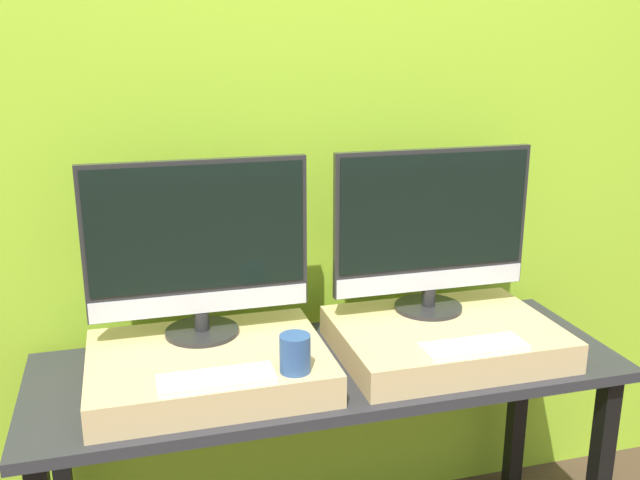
% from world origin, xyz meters
% --- Properties ---
extents(wall_back, '(8.00, 0.04, 2.60)m').
position_xyz_m(wall_back, '(0.00, 0.64, 1.30)').
color(wall_back, '#9ED12D').
rests_on(wall_back, ground_plane).
extents(workbench, '(1.61, 0.57, 0.71)m').
position_xyz_m(workbench, '(0.00, 0.28, 0.62)').
color(workbench, '#2D2D33').
rests_on(workbench, ground_plane).
extents(wooden_riser_left, '(0.61, 0.46, 0.09)m').
position_xyz_m(wooden_riser_left, '(-0.33, 0.26, 0.75)').
color(wooden_riser_left, '#D6B77F').
rests_on(wooden_riser_left, workbench).
extents(monitor_left, '(0.59, 0.20, 0.48)m').
position_xyz_m(monitor_left, '(-0.33, 0.38, 1.04)').
color(monitor_left, '#282828').
rests_on(monitor_left, wooden_riser_left).
extents(keyboard_left, '(0.28, 0.10, 0.01)m').
position_xyz_m(keyboard_left, '(-0.33, 0.09, 0.80)').
color(keyboard_left, silver).
rests_on(keyboard_left, wooden_riser_left).
extents(mug, '(0.08, 0.08, 0.09)m').
position_xyz_m(mug, '(-0.14, 0.09, 0.84)').
color(mug, '#335693').
rests_on(mug, wooden_riser_left).
extents(wooden_riser_right, '(0.61, 0.46, 0.09)m').
position_xyz_m(wooden_riser_right, '(0.33, 0.26, 0.75)').
color(wooden_riser_right, '#D6B77F').
rests_on(wooden_riser_right, workbench).
extents(monitor_right, '(0.59, 0.20, 0.48)m').
position_xyz_m(monitor_right, '(0.33, 0.38, 1.04)').
color(monitor_right, '#282828').
rests_on(monitor_right, wooden_riser_right).
extents(keyboard_right, '(0.28, 0.10, 0.01)m').
position_xyz_m(keyboard_right, '(0.33, 0.09, 0.80)').
color(keyboard_right, silver).
rests_on(keyboard_right, wooden_riser_right).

